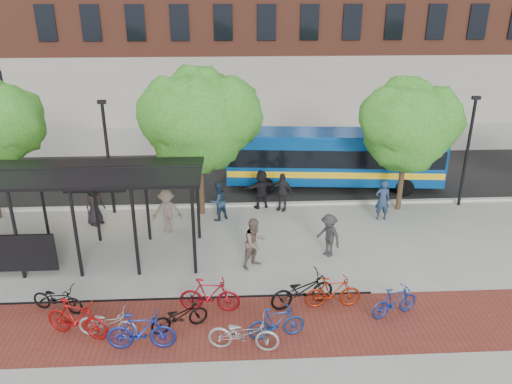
{
  "coord_description": "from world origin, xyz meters",
  "views": [
    {
      "loc": [
        -1.67,
        -17.37,
        9.38
      ],
      "look_at": [
        -0.65,
        1.77,
        1.6
      ],
      "focal_mm": 35.0,
      "sensor_mm": 36.0,
      "label": 1
    }
  ],
  "objects_px": {
    "lamp_post_left": "(108,155)",
    "lamp_post_right": "(468,149)",
    "bike_8": "(302,290)",
    "bike_4": "(179,316)",
    "bike_1": "(77,318)",
    "tree_c": "(409,123)",
    "pedestrian_2": "(218,201)",
    "pedestrian_7": "(382,200)",
    "bike_6": "(244,333)",
    "bike_0": "(57,298)",
    "tree_b": "(201,116)",
    "bus_shelter": "(49,183)",
    "bike_5": "(210,295)",
    "bus": "(334,156)",
    "bike_9": "(333,292)",
    "pedestrian_4": "(282,192)",
    "pedestrian_8": "(255,243)",
    "bike_7": "(276,323)",
    "pedestrian_9": "(329,235)",
    "pedestrian_5": "(261,189)",
    "bike_3": "(141,331)",
    "pedestrian_3": "(167,212)",
    "bike_11": "(395,302)",
    "bike_2": "(107,323)",
    "pedestrian_0": "(94,204)"
  },
  "relations": [
    {
      "from": "bike_0",
      "to": "lamp_post_right",
      "type": "bearing_deg",
      "value": -47.96
    },
    {
      "from": "tree_b",
      "to": "lamp_post_right",
      "type": "relative_size",
      "value": 1.26
    },
    {
      "from": "pedestrian_0",
      "to": "pedestrian_9",
      "type": "height_order",
      "value": "pedestrian_0"
    },
    {
      "from": "lamp_post_left",
      "to": "bike_3",
      "type": "xyz_separation_m",
      "value": [
        2.74,
        -9.44,
        -2.16
      ]
    },
    {
      "from": "bike_4",
      "to": "bike_6",
      "type": "bearing_deg",
      "value": -140.59
    },
    {
      "from": "pedestrian_0",
      "to": "bike_0",
      "type": "bearing_deg",
      "value": -140.66
    },
    {
      "from": "tree_b",
      "to": "bike_1",
      "type": "distance_m",
      "value": 9.93
    },
    {
      "from": "bike_9",
      "to": "pedestrian_8",
      "type": "distance_m",
      "value": 3.56
    },
    {
      "from": "pedestrian_7",
      "to": "bike_2",
      "type": "bearing_deg",
      "value": 34.66
    },
    {
      "from": "bike_3",
      "to": "pedestrian_8",
      "type": "distance_m",
      "value": 5.52
    },
    {
      "from": "lamp_post_left",
      "to": "bike_8",
      "type": "xyz_separation_m",
      "value": [
        7.51,
        -7.61,
        -2.19
      ]
    },
    {
      "from": "bike_8",
      "to": "pedestrian_3",
      "type": "relative_size",
      "value": 1.14
    },
    {
      "from": "tree_b",
      "to": "pedestrian_3",
      "type": "xyz_separation_m",
      "value": [
        -1.42,
        -1.89,
        -3.52
      ]
    },
    {
      "from": "bike_3",
      "to": "pedestrian_4",
      "type": "distance_m",
      "value": 10.52
    },
    {
      "from": "bus_shelter",
      "to": "bike_6",
      "type": "relative_size",
      "value": 5.28
    },
    {
      "from": "bike_3",
      "to": "tree_c",
      "type": "bearing_deg",
      "value": -47.4
    },
    {
      "from": "pedestrian_4",
      "to": "pedestrian_9",
      "type": "xyz_separation_m",
      "value": [
        1.32,
        -4.32,
        -0.05
      ]
    },
    {
      "from": "bike_0",
      "to": "bike_5",
      "type": "bearing_deg",
      "value": -75.79
    },
    {
      "from": "bike_7",
      "to": "pedestrian_5",
      "type": "relative_size",
      "value": 0.93
    },
    {
      "from": "lamp_post_left",
      "to": "bike_1",
      "type": "distance_m",
      "value": 9.08
    },
    {
      "from": "bike_4",
      "to": "tree_c",
      "type": "bearing_deg",
      "value": -70.73
    },
    {
      "from": "pedestrian_5",
      "to": "pedestrian_9",
      "type": "relative_size",
      "value": 1.07
    },
    {
      "from": "lamp_post_left",
      "to": "bike_6",
      "type": "xyz_separation_m",
      "value": [
        5.59,
        -9.62,
        -2.22
      ]
    },
    {
      "from": "bike_6",
      "to": "bike_9",
      "type": "bearing_deg",
      "value": -48.22
    },
    {
      "from": "bike_7",
      "to": "pedestrian_2",
      "type": "xyz_separation_m",
      "value": [
        -1.8,
        8.13,
        0.37
      ]
    },
    {
      "from": "lamp_post_right",
      "to": "bike_4",
      "type": "xyz_separation_m",
      "value": [
        -12.28,
        -8.62,
        -2.29
      ]
    },
    {
      "from": "lamp_post_left",
      "to": "lamp_post_right",
      "type": "xyz_separation_m",
      "value": [
        16.0,
        0.0,
        0.0
      ]
    },
    {
      "from": "tree_c",
      "to": "bike_4",
      "type": "xyz_separation_m",
      "value": [
        -9.37,
        -8.37,
        -3.6
      ]
    },
    {
      "from": "tree_c",
      "to": "pedestrian_2",
      "type": "bearing_deg",
      "value": -174.69
    },
    {
      "from": "tree_c",
      "to": "bike_1",
      "type": "relative_size",
      "value": 2.95
    },
    {
      "from": "pedestrian_8",
      "to": "pedestrian_4",
      "type": "bearing_deg",
      "value": 34.38
    },
    {
      "from": "lamp_post_right",
      "to": "pedestrian_7",
      "type": "height_order",
      "value": "lamp_post_right"
    },
    {
      "from": "lamp_post_left",
      "to": "tree_c",
      "type": "bearing_deg",
      "value": -1.1
    },
    {
      "from": "lamp_post_left",
      "to": "bike_11",
      "type": "height_order",
      "value": "lamp_post_left"
    },
    {
      "from": "bike_8",
      "to": "bike_4",
      "type": "bearing_deg",
      "value": 88.16
    },
    {
      "from": "bike_6",
      "to": "lamp_post_right",
      "type": "bearing_deg",
      "value": -38.46
    },
    {
      "from": "bike_0",
      "to": "pedestrian_2",
      "type": "bearing_deg",
      "value": -20.03
    },
    {
      "from": "bus_shelter",
      "to": "bike_4",
      "type": "xyz_separation_m",
      "value": [
        4.86,
        -4.55,
        -2.54
      ]
    },
    {
      "from": "bike_1",
      "to": "bike_9",
      "type": "height_order",
      "value": "bike_1"
    },
    {
      "from": "pedestrian_4",
      "to": "bike_8",
      "type": "bearing_deg",
      "value": -61.71
    },
    {
      "from": "bike_4",
      "to": "pedestrian_3",
      "type": "distance_m",
      "value": 6.58
    },
    {
      "from": "lamp_post_left",
      "to": "pedestrian_2",
      "type": "distance_m",
      "value": 5.21
    },
    {
      "from": "lamp_post_left",
      "to": "pedestrian_9",
      "type": "xyz_separation_m",
      "value": [
        8.94,
        -4.45,
        -1.9
      ]
    },
    {
      "from": "tree_b",
      "to": "pedestrian_8",
      "type": "relative_size",
      "value": 3.41
    },
    {
      "from": "bike_3",
      "to": "bike_9",
      "type": "xyz_separation_m",
      "value": [
        5.73,
        1.69,
        -0.05
      ]
    },
    {
      "from": "bus",
      "to": "bike_9",
      "type": "xyz_separation_m",
      "value": [
        -2.03,
        -10.42,
        -1.11
      ]
    },
    {
      "from": "tree_c",
      "to": "bike_3",
      "type": "height_order",
      "value": "tree_c"
    },
    {
      "from": "tree_b",
      "to": "pedestrian_7",
      "type": "relative_size",
      "value": 3.55
    },
    {
      "from": "bike_4",
      "to": "pedestrian_3",
      "type": "xyz_separation_m",
      "value": [
        -1.04,
        6.48,
        0.48
      ]
    },
    {
      "from": "bike_4",
      "to": "bus_shelter",
      "type": "bearing_deg",
      "value": 24.36
    }
  ]
}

